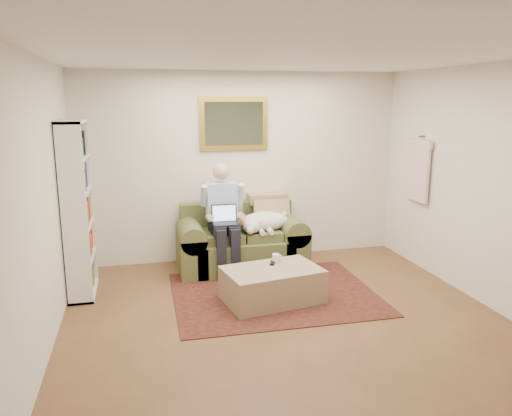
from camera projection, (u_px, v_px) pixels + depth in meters
name	position (u px, v px, depth m)	size (l,w,h in m)	color
room_shell	(287.00, 195.00, 4.89)	(4.51, 5.00, 2.61)	brown
rug	(274.00, 294.00, 5.82)	(2.32, 1.85, 0.01)	black
sofa	(241.00, 247.00, 6.69)	(1.68, 0.85, 1.01)	#566636
seated_man	(224.00, 220.00, 6.40)	(0.55, 0.79, 1.41)	#8CA7D8
laptop	(225.00, 219.00, 6.33)	(0.33, 0.26, 0.24)	black
sleeping_dog	(265.00, 221.00, 6.60)	(0.69, 0.43, 0.26)	white
ottoman	(272.00, 285.00, 5.58)	(1.05, 0.67, 0.38)	tan
coffee_mug	(276.00, 258.00, 5.74)	(0.08, 0.08, 0.10)	white
tv_remote	(272.00, 263.00, 5.71)	(0.05, 0.15, 0.02)	black
bookshelf	(78.00, 209.00, 5.67)	(0.28, 0.80, 2.00)	white
wall_mirror	(234.00, 124.00, 6.75)	(0.94, 0.04, 0.72)	gold
hanging_shirt	(418.00, 167.00, 6.57)	(0.06, 0.52, 0.90)	#F4D0C9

